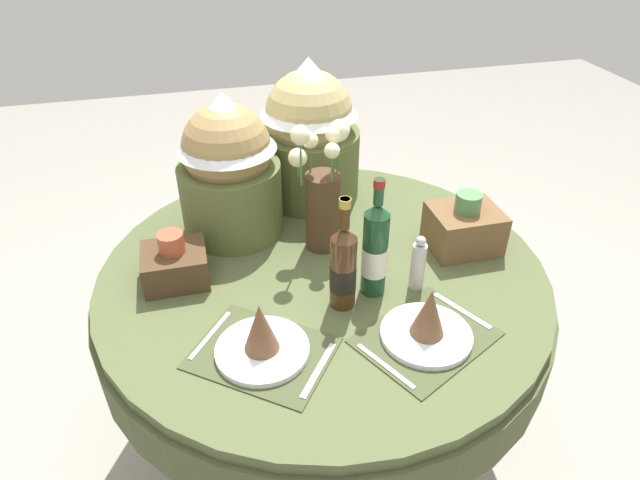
% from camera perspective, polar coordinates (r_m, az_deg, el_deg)
% --- Properties ---
extents(ground, '(8.00, 8.00, 0.00)m').
position_cam_1_polar(ground, '(2.27, 0.22, -18.60)').
color(ground, '#9E998E').
extents(dining_table, '(1.39, 1.39, 0.77)m').
position_cam_1_polar(dining_table, '(1.80, 0.27, -6.02)').
color(dining_table, '#4C5633').
rests_on(dining_table, ground).
extents(place_setting_left, '(0.43, 0.41, 0.16)m').
position_cam_1_polar(place_setting_left, '(1.42, -6.01, -10.14)').
color(place_setting_left, '#41492B').
rests_on(place_setting_left, dining_table).
extents(place_setting_right, '(0.42, 0.39, 0.16)m').
position_cam_1_polar(place_setting_right, '(1.48, 10.96, -8.52)').
color(place_setting_right, '#41492B').
rests_on(place_setting_right, dining_table).
extents(flower_vase, '(0.19, 0.13, 0.44)m').
position_cam_1_polar(flower_vase, '(1.71, 0.30, 4.98)').
color(flower_vase, '#47331E').
rests_on(flower_vase, dining_table).
extents(wine_bottle_left, '(0.07, 0.07, 0.37)m').
position_cam_1_polar(wine_bottle_left, '(1.55, 5.65, -1.00)').
color(wine_bottle_left, '#194223').
rests_on(wine_bottle_left, dining_table).
extents(wine_bottle_centre, '(0.07, 0.07, 0.34)m').
position_cam_1_polar(wine_bottle_centre, '(1.51, 2.39, -2.79)').
color(wine_bottle_centre, '#422814').
rests_on(wine_bottle_centre, dining_table).
extents(pepper_mill, '(0.04, 0.04, 0.18)m').
position_cam_1_polar(pepper_mill, '(1.62, 10.02, -2.46)').
color(pepper_mill, '#B7B2AD').
rests_on(pepper_mill, dining_table).
extents(gift_tub_back_left, '(0.33, 0.33, 0.48)m').
position_cam_1_polar(gift_tub_back_left, '(1.79, -9.40, 7.90)').
color(gift_tub_back_left, '#566033').
rests_on(gift_tub_back_left, dining_table).
extents(gift_tub_back_centre, '(0.36, 0.36, 0.51)m').
position_cam_1_polar(gift_tub_back_centre, '(1.98, -1.12, 11.50)').
color(gift_tub_back_centre, '#566033').
rests_on(gift_tub_back_centre, dining_table).
extents(woven_basket_side_left, '(0.19, 0.17, 0.16)m').
position_cam_1_polar(woven_basket_side_left, '(1.69, -14.65, -2.34)').
color(woven_basket_side_left, '#47331E').
rests_on(woven_basket_side_left, dining_table).
extents(woven_basket_side_right, '(0.22, 0.18, 0.20)m').
position_cam_1_polar(woven_basket_side_right, '(1.82, 14.60, 1.21)').
color(woven_basket_side_right, brown).
rests_on(woven_basket_side_right, dining_table).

